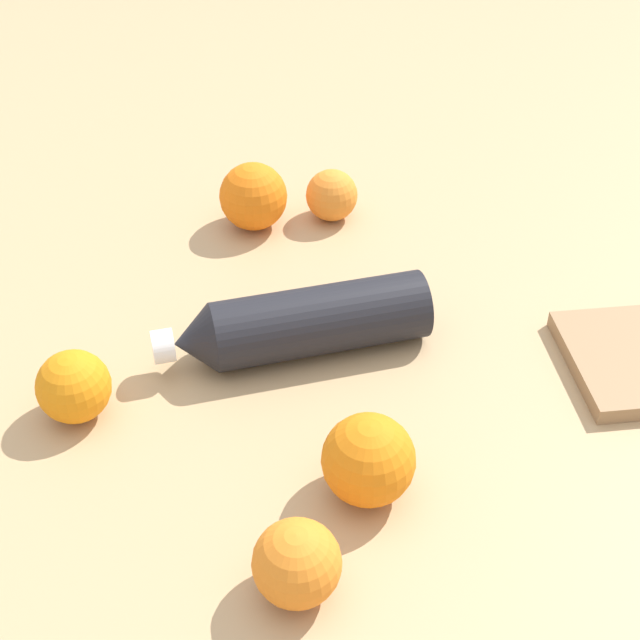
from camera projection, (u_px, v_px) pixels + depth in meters
name	position (u px, v px, depth m)	size (l,w,h in m)	color
ground_plane	(297.00, 360.00, 0.93)	(2.40, 2.40, 0.00)	tan
water_bottle	(299.00, 324.00, 0.92)	(0.28, 0.09, 0.07)	black
orange_0	(332.00, 195.00, 1.12)	(0.06, 0.06, 0.06)	orange
orange_1	(297.00, 563.00, 0.69)	(0.07, 0.07, 0.07)	orange
orange_2	(368.00, 460.00, 0.77)	(0.08, 0.08, 0.08)	orange
orange_3	(253.00, 196.00, 1.10)	(0.08, 0.08, 0.08)	orange
orange_4	(74.00, 387.00, 0.84)	(0.07, 0.07, 0.07)	orange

